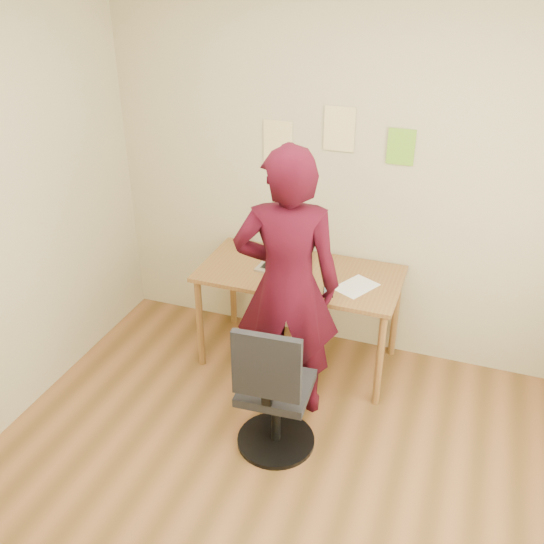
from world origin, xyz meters
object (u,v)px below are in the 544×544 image
at_px(desk, 300,283).
at_px(laptop, 285,259).
at_px(phone, 328,292).
at_px(office_chair, 273,398).
at_px(person, 287,286).

bearing_deg(desk, laptop, 156.24).
distance_m(laptop, phone, 0.48).
bearing_deg(laptop, office_chair, -71.62).
relative_size(phone, office_chair, 0.15).
height_order(phone, person, person).
distance_m(phone, person, 0.38).
xyz_separation_m(phone, person, (-0.19, -0.28, 0.16)).
bearing_deg(office_chair, desk, 94.73).
xyz_separation_m(laptop, phone, (0.39, -0.27, -0.05)).
relative_size(laptop, person, 0.19).
height_order(phone, office_chair, office_chair).
xyz_separation_m(desk, office_chair, (0.14, -0.94, -0.25)).
xyz_separation_m(office_chair, person, (-0.07, 0.44, 0.51)).
height_order(desk, office_chair, office_chair).
distance_m(desk, phone, 0.35).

